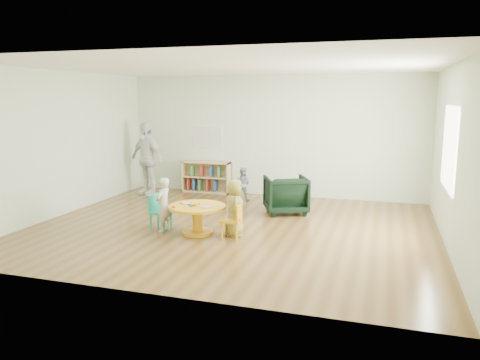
{
  "coord_description": "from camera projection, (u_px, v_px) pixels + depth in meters",
  "views": [
    {
      "loc": [
        2.53,
        -7.64,
        2.27
      ],
      "look_at": [
        0.24,
        -0.3,
        0.92
      ],
      "focal_mm": 35.0,
      "sensor_mm": 36.0,
      "label": 1
    }
  ],
  "objects": [
    {
      "name": "activity_table",
      "position": [
        197.0,
        214.0,
        7.91
      ],
      "size": [
        0.97,
        0.97,
        0.53
      ],
      "rotation": [
        0.0,
        0.0,
        -0.2
      ],
      "color": "gold",
      "rests_on": "ground"
    },
    {
      "name": "room",
      "position": [
        233.0,
        121.0,
        7.98
      ],
      "size": [
        7.1,
        7.0,
        2.8
      ],
      "color": "brown",
      "rests_on": "ground"
    },
    {
      "name": "kid_chair_left",
      "position": [
        159.0,
        211.0,
        8.19
      ],
      "size": [
        0.34,
        0.34,
        0.61
      ],
      "rotation": [
        0.0,
        0.0,
        -1.61
      ],
      "color": "#1C9D7E",
      "rests_on": "ground"
    },
    {
      "name": "armchair",
      "position": [
        286.0,
        195.0,
        9.32
      ],
      "size": [
        1.06,
        1.07,
        0.75
      ],
      "primitive_type": "imported",
      "rotation": [
        0.0,
        0.0,
        3.55
      ],
      "color": "black",
      "rests_on": "ground"
    },
    {
      "name": "toddler",
      "position": [
        243.0,
        184.0,
        10.47
      ],
      "size": [
        0.39,
        0.31,
        0.76
      ],
      "primitive_type": "imported",
      "rotation": [
        0.0,
        0.0,
        3.07
      ],
      "color": "#1C1F46",
      "rests_on": "ground"
    },
    {
      "name": "child_left",
      "position": [
        163.0,
        205.0,
        8.02
      ],
      "size": [
        0.26,
        0.37,
        0.94
      ],
      "primitive_type": "imported",
      "rotation": [
        0.0,
        0.0,
        -1.69
      ],
      "color": "silver",
      "rests_on": "ground"
    },
    {
      "name": "adult_caretaker",
      "position": [
        147.0,
        158.0,
        11.08
      ],
      "size": [
        1.09,
        0.75,
        1.72
      ],
      "primitive_type": "imported",
      "rotation": [
        0.0,
        0.0,
        -0.36
      ],
      "color": "white",
      "rests_on": "ground"
    },
    {
      "name": "kid_chair_right",
      "position": [
        234.0,
        219.0,
        7.65
      ],
      "size": [
        0.33,
        0.33,
        0.58
      ],
      "rotation": [
        0.0,
        0.0,
        1.62
      ],
      "color": "gold",
      "rests_on": "ground"
    },
    {
      "name": "bookshelf",
      "position": [
        206.0,
        177.0,
        11.41
      ],
      "size": [
        1.2,
        0.3,
        0.75
      ],
      "color": "tan",
      "rests_on": "ground"
    },
    {
      "name": "alphabet_poster",
      "position": [
        208.0,
        137.0,
        11.36
      ],
      "size": [
        0.74,
        0.01,
        0.54
      ],
      "color": "white",
      "rests_on": "ground"
    },
    {
      "name": "child_right",
      "position": [
        235.0,
        208.0,
        7.76
      ],
      "size": [
        0.46,
        0.55,
        0.95
      ],
      "primitive_type": "imported",
      "rotation": [
        0.0,
        0.0,
        1.98
      ],
      "color": "yellow",
      "rests_on": "ground"
    }
  ]
}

